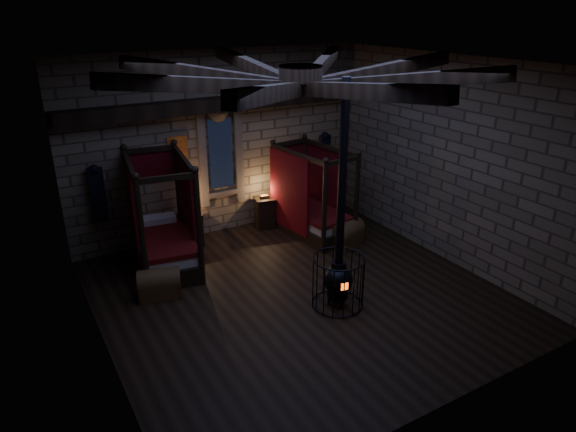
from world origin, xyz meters
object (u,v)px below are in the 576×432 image
bed_left (164,239)px  trunk_right (347,234)px  trunk_left (159,284)px  stove (338,276)px  bed_right (311,213)px

bed_left → trunk_right: 4.00m
trunk_right → trunk_left: bearing=160.5°
bed_left → trunk_left: 1.35m
trunk_left → trunk_right: 4.33m
stove → trunk_right: bearing=59.1°
bed_right → trunk_left: 4.12m
bed_left → stove: (2.17, -3.15, 0.03)m
bed_left → stove: bearing=-46.9°
bed_left → bed_right: size_ratio=1.12×
trunk_left → stove: stove is taller
stove → trunk_left: bearing=153.2°
bed_right → trunk_left: size_ratio=2.39×
bed_right → stove: size_ratio=0.51×
trunk_left → bed_left: bearing=83.3°
bed_left → trunk_left: size_ratio=2.68×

